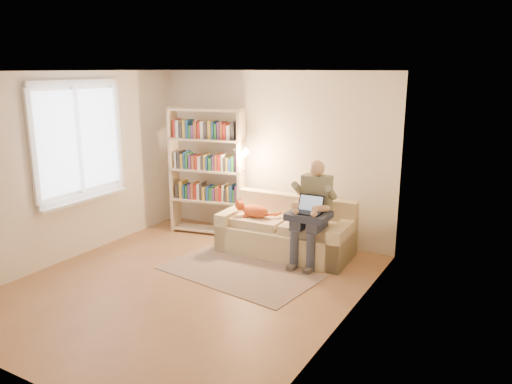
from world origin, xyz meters
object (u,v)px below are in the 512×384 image
Objects in this scene: person at (313,207)px; bookshelf at (207,165)px; cat at (255,210)px; laptop at (309,208)px; sofa at (286,233)px.

bookshelf is (-1.98, 0.32, 0.33)m from person.
cat is 0.31× the size of bookshelf.
bookshelf is (-1.98, 0.45, 0.32)m from laptop.
laptop is (0.46, -0.26, 0.51)m from sofa.
laptop is (0.91, -0.12, 0.19)m from cat.
person is at bearing -1.68° from cat.
laptop is at bearing -31.86° from sofa.
person is 0.13m from laptop.
person reaches higher than cat.
bookshelf reaches higher than sofa.
laptop reaches higher than sofa.
person is 0.70× the size of bookshelf.
bookshelf is at bearing 164.90° from laptop.
cat is 1.73× the size of laptop.
laptop is 0.18× the size of bookshelf.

